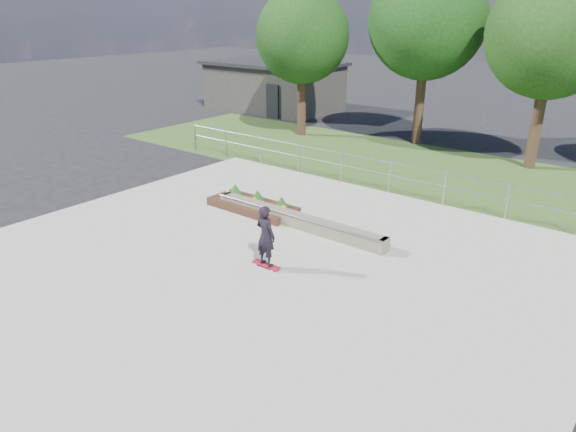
# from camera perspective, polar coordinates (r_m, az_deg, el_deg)

# --- Properties ---
(ground) EXTENTS (120.00, 120.00, 0.00)m
(ground) POSITION_cam_1_polar(r_m,az_deg,el_deg) (12.83, -4.89, -6.32)
(ground) COLOR black
(ground) RESTS_ON ground
(grass_verge) EXTENTS (30.00, 8.00, 0.02)m
(grass_verge) POSITION_cam_1_polar(r_m,az_deg,el_deg) (21.57, 15.47, 4.83)
(grass_verge) COLOR #2C461C
(grass_verge) RESTS_ON ground
(concrete_slab) EXTENTS (15.00, 15.00, 0.06)m
(concrete_slab) POSITION_cam_1_polar(r_m,az_deg,el_deg) (12.82, -4.89, -6.21)
(concrete_slab) COLOR gray
(concrete_slab) RESTS_ON ground
(fence) EXTENTS (20.06, 0.06, 1.20)m
(fence) POSITION_cam_1_polar(r_m,az_deg,el_deg) (18.29, 11.27, 4.69)
(fence) COLOR gray
(fence) RESTS_ON ground
(building) EXTENTS (8.40, 5.40, 3.00)m
(building) POSITION_cam_1_polar(r_m,az_deg,el_deg) (34.37, -1.57, 14.30)
(building) COLOR #2C2A27
(building) RESTS_ON ground
(tree_far_left) EXTENTS (4.55, 4.55, 7.15)m
(tree_far_left) POSITION_cam_1_polar(r_m,az_deg,el_deg) (26.46, 1.59, 19.30)
(tree_far_left) COLOR #311C13
(tree_far_left) RESTS_ON ground
(tree_mid_left) EXTENTS (5.25, 5.25, 8.25)m
(tree_mid_left) POSITION_cam_1_polar(r_m,az_deg,el_deg) (25.37, 15.22, 20.20)
(tree_mid_left) COLOR #321F14
(tree_mid_left) RESTS_ON ground
(tree_mid_right) EXTENTS (4.90, 4.90, 7.70)m
(tree_mid_right) POSITION_cam_1_polar(r_m,az_deg,el_deg) (22.70, 27.36, 17.55)
(tree_mid_right) COLOR #311E13
(tree_mid_right) RESTS_ON ground
(grind_ledge) EXTENTS (6.00, 0.44, 0.43)m
(grind_ledge) POSITION_cam_1_polar(r_m,az_deg,el_deg) (15.23, 0.93, -0.44)
(grind_ledge) COLOR brown
(grind_ledge) RESTS_ON concrete_slab
(planter_bed) EXTENTS (3.00, 1.20, 0.61)m
(planter_bed) POSITION_cam_1_polar(r_m,az_deg,el_deg) (16.57, -3.85, 1.34)
(planter_bed) COLOR black
(planter_bed) RESTS_ON concrete_slab
(skateboarder) EXTENTS (0.80, 0.41, 1.64)m
(skateboarder) POSITION_cam_1_polar(r_m,az_deg,el_deg) (12.56, -2.51, -2.25)
(skateboarder) COLOR white
(skateboarder) RESTS_ON concrete_slab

